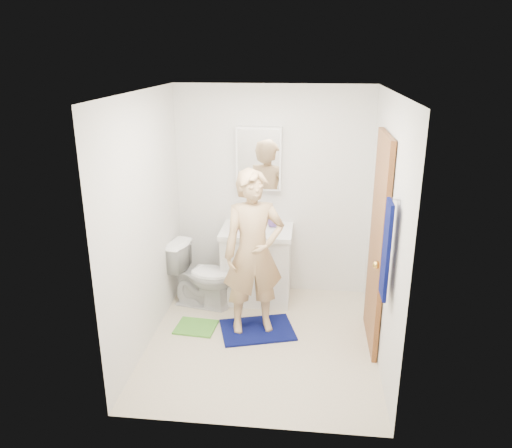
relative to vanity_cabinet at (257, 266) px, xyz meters
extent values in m
cube|color=beige|center=(0.15, -0.91, -0.41)|extent=(2.20, 2.40, 0.02)
cube|color=white|center=(0.15, -0.91, 2.01)|extent=(2.20, 2.40, 0.02)
cube|color=silver|center=(0.15, 0.30, 0.80)|extent=(2.20, 0.02, 2.40)
cube|color=silver|center=(0.15, -2.12, 0.80)|extent=(2.20, 0.02, 2.40)
cube|color=silver|center=(-0.96, -0.91, 0.80)|extent=(0.02, 2.40, 2.40)
cube|color=silver|center=(1.26, -0.91, 0.80)|extent=(0.02, 2.40, 2.40)
cube|color=white|center=(0.00, 0.00, 0.00)|extent=(0.75, 0.55, 0.80)
cube|color=white|center=(0.00, 0.00, 0.43)|extent=(0.79, 0.59, 0.05)
cylinder|color=white|center=(0.00, 0.00, 0.44)|extent=(0.40, 0.40, 0.03)
cylinder|color=silver|center=(0.00, 0.18, 0.51)|extent=(0.03, 0.03, 0.12)
cube|color=white|center=(0.00, 0.22, 1.20)|extent=(0.50, 0.12, 0.70)
cube|color=white|center=(0.00, 0.16, 1.20)|extent=(0.46, 0.01, 0.66)
cube|color=brown|center=(1.22, -0.76, 0.62)|extent=(0.05, 0.80, 2.05)
sphere|color=gold|center=(1.18, -1.08, 0.55)|extent=(0.07, 0.07, 0.07)
cube|color=#080E4E|center=(1.18, -1.48, 0.85)|extent=(0.03, 0.24, 0.80)
cylinder|color=silver|center=(1.22, -1.48, 1.27)|extent=(0.06, 0.02, 0.02)
imported|color=white|center=(-0.58, -0.22, -0.03)|extent=(0.78, 0.54, 0.73)
cube|color=#080E4E|center=(0.09, -0.73, -0.39)|extent=(0.84, 0.70, 0.02)
cube|color=#509C34|center=(-0.56, -0.74, -0.39)|extent=(0.43, 0.38, 0.02)
imported|color=#C95E7B|center=(-0.19, -0.01, 0.54)|extent=(0.08, 0.08, 0.18)
imported|color=#624394|center=(0.17, 0.10, 0.50)|extent=(0.13, 0.13, 0.10)
imported|color=tan|center=(0.05, -0.70, 0.45)|extent=(0.70, 0.56, 1.66)
camera|label=1|loc=(0.56, -5.19, 2.32)|focal=35.00mm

